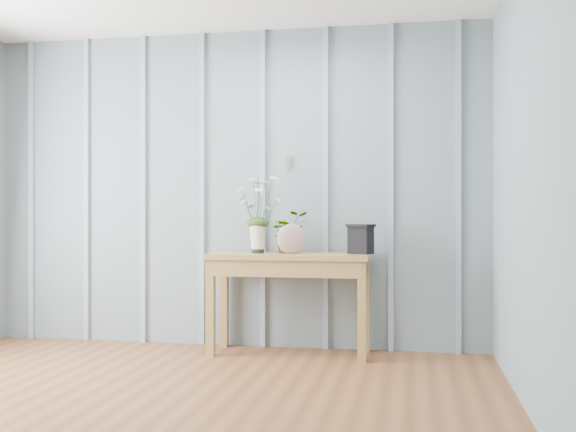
% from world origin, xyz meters
% --- Properties ---
extents(room_shell, '(4.00, 4.50, 2.50)m').
position_xyz_m(room_shell, '(0.00, 0.92, 1.99)').
color(room_shell, gray).
rests_on(room_shell, ground).
extents(sideboard, '(1.20, 0.45, 0.75)m').
position_xyz_m(sideboard, '(0.51, 1.99, 0.64)').
color(sideboard, olive).
rests_on(sideboard, ground).
extents(daisy_vase, '(0.42, 0.32, 0.59)m').
position_xyz_m(daisy_vase, '(0.27, 1.98, 1.12)').
color(daisy_vase, black).
rests_on(daisy_vase, sideboard).
extents(spider_plant, '(0.37, 0.36, 0.32)m').
position_xyz_m(spider_plant, '(0.49, 2.09, 0.91)').
color(spider_plant, '#213E15').
rests_on(spider_plant, sideboard).
extents(felt_disc_vessel, '(0.23, 0.15, 0.22)m').
position_xyz_m(felt_disc_vessel, '(0.53, 1.95, 0.86)').
color(felt_disc_vessel, '#8A505C').
rests_on(felt_disc_vessel, sideboard).
extents(carved_box, '(0.22, 0.20, 0.22)m').
position_xyz_m(carved_box, '(1.04, 2.03, 0.86)').
color(carved_box, black).
rests_on(carved_box, sideboard).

